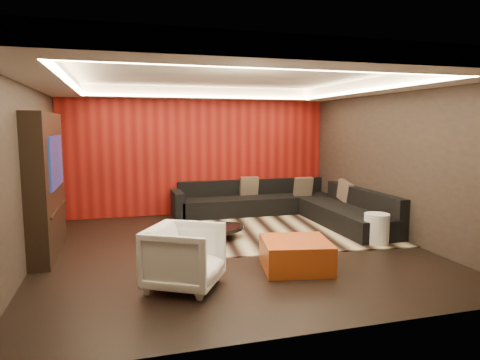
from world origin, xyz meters
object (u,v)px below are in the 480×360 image
object	(u,v)px
orange_ottoman	(296,254)
sectional_sofa	(288,207)
white_side_table	(376,229)
armchair	(185,257)
drum_stool	(200,239)
coffee_table	(211,234)

from	to	relation	value
orange_ottoman	sectional_sofa	world-z (taller)	sectional_sofa
white_side_table	armchair	world-z (taller)	armchair
orange_ottoman	armchair	size ratio (longest dim) A/B	1.06
drum_stool	orange_ottoman	distance (m)	1.58
coffee_table	sectional_sofa	world-z (taller)	sectional_sofa
white_side_table	armchair	bearing A→B (deg)	-162.76
sectional_sofa	drum_stool	bearing A→B (deg)	-139.19
orange_ottoman	armchair	xyz separation A→B (m)	(-1.61, -0.29, 0.19)
coffee_table	drum_stool	distance (m)	0.72
drum_stool	orange_ottoman	bearing A→B (deg)	-42.86
coffee_table	armchair	bearing A→B (deg)	-110.91
white_side_table	sectional_sofa	size ratio (longest dim) A/B	0.14
drum_stool	orange_ottoman	xyz separation A→B (m)	(1.16, -1.07, -0.02)
white_side_table	orange_ottoman	size ratio (longest dim) A/B	0.57
sectional_sofa	armchair	bearing A→B (deg)	-129.40
white_side_table	sectional_sofa	distance (m)	2.37
white_side_table	armchair	size ratio (longest dim) A/B	0.61
coffee_table	orange_ottoman	distance (m)	1.92
sectional_sofa	orange_ottoman	bearing A→B (deg)	-110.30
drum_stool	sectional_sofa	distance (m)	3.02
orange_ottoman	white_side_table	bearing A→B (deg)	23.18
armchair	white_side_table	bearing A→B (deg)	-42.68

